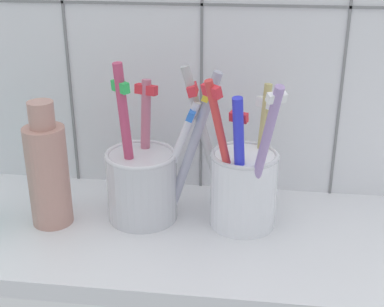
{
  "coord_description": "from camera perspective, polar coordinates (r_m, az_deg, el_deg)",
  "views": [
    {
      "loc": [
        6.77,
        -50.07,
        32.87
      ],
      "look_at": [
        0.0,
        2.35,
        10.08
      ],
      "focal_mm": 50.67,
      "sensor_mm": 36.0,
      "label": 1
    }
  ],
  "objects": [
    {
      "name": "tile_wall_back",
      "position": [
        0.63,
        1.15,
        13.89
      ],
      "size": [
        64.0,
        2.2,
        45.0
      ],
      "color": "white",
      "rests_on": "ground"
    },
    {
      "name": "ceramic_vase",
      "position": [
        0.6,
        -15.04,
        -1.93
      ],
      "size": [
        4.43,
        4.43,
        13.98
      ],
      "color": "tan",
      "rests_on": "counter_slab"
    },
    {
      "name": "counter_slab",
      "position": [
        0.6,
        -0.29,
        -8.92
      ],
      "size": [
        64.0,
        22.0,
        2.0
      ],
      "primitive_type": "cube",
      "color": "silver",
      "rests_on": "ground"
    },
    {
      "name": "toothbrush_cup_left",
      "position": [
        0.6,
        -5.1,
        -2.73
      ],
      "size": [
        12.42,
        7.85,
        18.12
      ],
      "color": "silver",
      "rests_on": "counter_slab"
    },
    {
      "name": "toothbrush_cup_right",
      "position": [
        0.58,
        5.33,
        -3.06
      ],
      "size": [
        10.58,
        10.56,
        17.74
      ],
      "color": "white",
      "rests_on": "counter_slab"
    }
  ]
}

